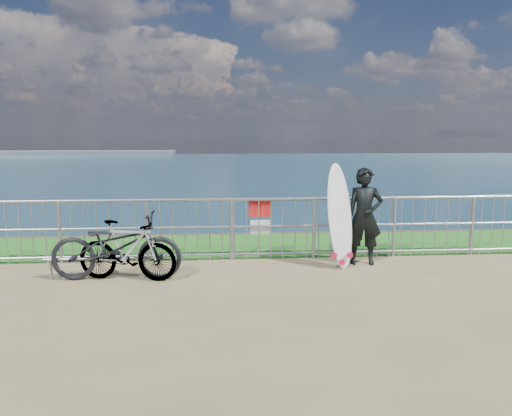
{
  "coord_description": "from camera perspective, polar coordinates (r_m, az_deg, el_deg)",
  "views": [
    {
      "loc": [
        -0.77,
        -7.21,
        2.26
      ],
      "look_at": [
        -0.09,
        1.2,
        1.0
      ],
      "focal_mm": 35.0,
      "sensor_mm": 36.0,
      "label": 1
    }
  ],
  "objects": [
    {
      "name": "bicycle_near",
      "position": [
        8.05,
        -15.67,
        -4.26
      ],
      "size": [
        2.04,
        0.78,
        1.06
      ],
      "primitive_type": "imported",
      "rotation": [
        0.0,
        0.0,
        1.53
      ],
      "color": "black",
      "rests_on": "ground"
    },
    {
      "name": "bike_rack",
      "position": [
        8.24,
        -17.67,
        -5.81
      ],
      "size": [
        1.63,
        0.05,
        0.34
      ],
      "color": "#94979C",
      "rests_on": "ground"
    },
    {
      "name": "bicycle_far",
      "position": [
        7.98,
        -14.53,
        -4.71
      ],
      "size": [
        1.63,
        0.78,
        0.95
      ],
      "primitive_type": "imported",
      "rotation": [
        0.0,
        0.0,
        1.35
      ],
      "color": "black",
      "rests_on": "ground"
    },
    {
      "name": "grass_strip",
      "position": [
        10.19,
        -0.17,
        -4.26
      ],
      "size": [
        120.0,
        120.0,
        0.0
      ],
      "primitive_type": "plane",
      "color": "#1E671C",
      "rests_on": "ground"
    },
    {
      "name": "railing",
      "position": [
        9.0,
        0.49,
        -2.26
      ],
      "size": [
        10.06,
        0.1,
        1.13
      ],
      "color": "#94979C",
      "rests_on": "ground"
    },
    {
      "name": "surfboard",
      "position": [
        8.54,
        9.57,
        -1.33
      ],
      "size": [
        0.58,
        0.55,
        1.78
      ],
      "color": "white",
      "rests_on": "ground"
    },
    {
      "name": "surfer",
      "position": [
        8.84,
        12.29,
        -0.94
      ],
      "size": [
        0.68,
        0.51,
        1.68
      ],
      "primitive_type": "imported",
      "rotation": [
        0.0,
        0.0,
        -0.19
      ],
      "color": "black",
      "rests_on": "ground"
    },
    {
      "name": "seascape",
      "position": [
        160.68,
        -20.22,
        5.72
      ],
      "size": [
        260.0,
        260.0,
        5.0
      ],
      "color": "brown",
      "rests_on": "ground"
    }
  ]
}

